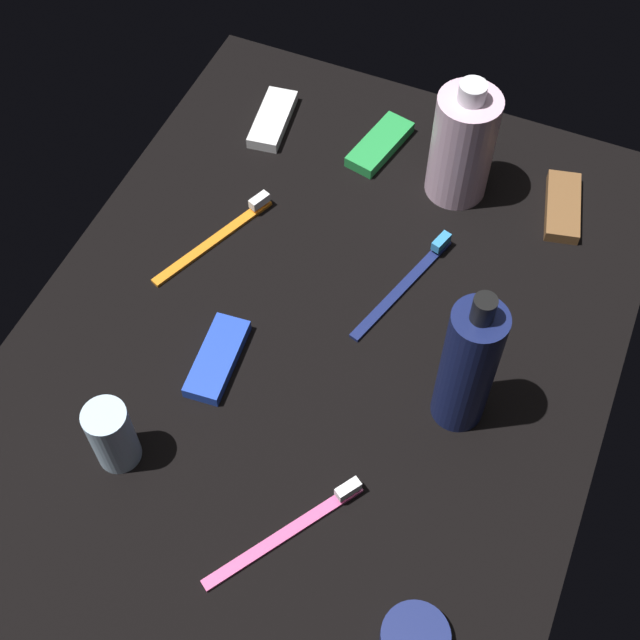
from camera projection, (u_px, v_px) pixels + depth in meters
ground_plane at (320, 338)px, 98.90cm from camera, size 84.00×64.00×1.20cm
lotion_bottle at (468, 366)px, 85.79cm from camera, size 5.49×5.49×20.19cm
bodywash_bottle at (463, 145)px, 104.27cm from camera, size 7.56×7.56×16.68cm
deodorant_stick at (112, 435)px, 86.76cm from camera, size 4.44×4.44×8.68cm
toothbrush_orange at (220, 234)px, 105.61cm from camera, size 17.09×7.99×2.10cm
toothbrush_navy at (408, 280)px, 101.84cm from camera, size 17.58×6.35×2.10cm
toothbrush_pink at (294, 527)px, 85.46cm from camera, size 15.75×10.80×2.10cm
snack_bar_blue at (217, 358)px, 95.84cm from camera, size 10.73×4.97×1.50cm
snack_bar_brown at (563, 207)px, 107.79cm from camera, size 11.03×6.23×1.50cm
snack_bar_white at (273, 119)px, 116.13cm from camera, size 10.86×5.44×1.50cm
snack_bar_green at (380, 144)px, 113.60cm from camera, size 11.01×6.11×1.50cm
cream_tin_left at (415, 637)px, 79.57cm from camera, size 6.36×6.36×1.56cm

